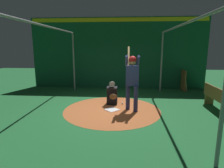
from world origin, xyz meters
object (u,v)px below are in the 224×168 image
home_plate (112,110)px  bat_rack (182,80)px  baseball_0 (110,103)px  catcher (112,95)px  batter (132,77)px  baseball_1 (122,103)px  bench (218,98)px

home_plate → bat_rack: bat_rack is taller
baseball_0 → catcher: bearing=120.2°
catcher → batter: bearing=47.2°
bat_rack → batter: bearing=-37.7°
bat_rack → baseball_1: (2.87, -3.09, -0.45)m
home_plate → bat_rack: (-3.57, 3.44, 0.48)m
bench → home_plate: bearing=-86.3°
bench → baseball_1: size_ratio=24.32×
baseball_0 → batter: bearing=53.4°
home_plate → catcher: size_ratio=0.46×
batter → catcher: bearing=-132.8°
home_plate → baseball_1: 0.78m
bat_rack → home_plate: bearing=-44.0°
catcher → bench: catcher is taller
baseball_0 → baseball_1: size_ratio=1.00×
batter → bat_rack: (-3.56, 2.75, -0.70)m
batter → bench: 3.12m
bat_rack → baseball_0: bat_rack is taller
catcher → baseball_1: size_ratio=12.43×
home_plate → baseball_0: (-0.63, -0.15, 0.03)m
catcher → baseball_1: (-0.00, 0.40, -0.31)m
bench → baseball_0: bearing=-95.8°
baseball_0 → baseball_1: same height
baseball_0 → baseball_1: 0.51m
catcher → bat_rack: size_ratio=0.78×
home_plate → baseball_0: bearing=-166.9°
batter → baseball_1: 1.38m
bench → baseball_0: bench is taller
batter → baseball_0: size_ratio=30.33×
batter → baseball_1: (-0.69, -0.34, -1.15)m
home_plate → baseball_1: size_ratio=5.68×
bench → batter: bearing=-85.5°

